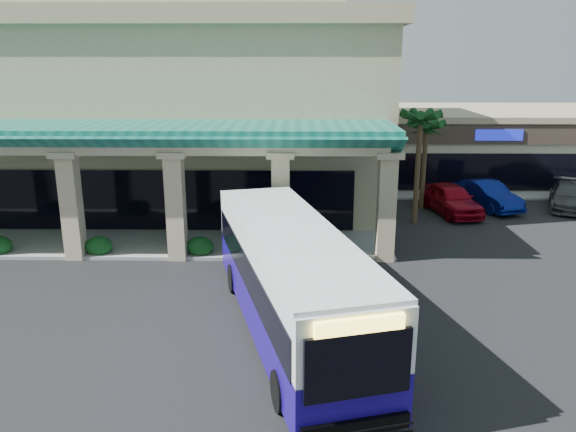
{
  "coord_description": "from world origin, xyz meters",
  "views": [
    {
      "loc": [
        2.16,
        -17.95,
        8.46
      ],
      "look_at": [
        1.82,
        4.33,
        2.2
      ],
      "focal_mm": 35.0,
      "sensor_mm": 36.0,
      "label": 1
    }
  ],
  "objects_px": {
    "transit_bus": "(290,281)",
    "pedestrian": "(342,326)",
    "car_red": "(569,196)",
    "car_white": "(487,195)",
    "car_silver": "(451,199)"
  },
  "relations": [
    {
      "from": "transit_bus",
      "to": "pedestrian",
      "type": "distance_m",
      "value": 2.17
    },
    {
      "from": "pedestrian",
      "to": "car_red",
      "type": "relative_size",
      "value": 0.32
    },
    {
      "from": "car_white",
      "to": "transit_bus",
      "type": "bearing_deg",
      "value": -145.23
    },
    {
      "from": "transit_bus",
      "to": "car_red",
      "type": "bearing_deg",
      "value": 29.18
    },
    {
      "from": "pedestrian",
      "to": "car_silver",
      "type": "height_order",
      "value": "car_silver"
    },
    {
      "from": "pedestrian",
      "to": "car_silver",
      "type": "relative_size",
      "value": 0.32
    },
    {
      "from": "car_silver",
      "to": "car_red",
      "type": "xyz_separation_m",
      "value": [
        7.23,
        1.26,
        -0.13
      ]
    },
    {
      "from": "car_silver",
      "to": "car_white",
      "type": "xyz_separation_m",
      "value": [
        2.39,
        1.17,
        -0.06
      ]
    },
    {
      "from": "pedestrian",
      "to": "car_silver",
      "type": "xyz_separation_m",
      "value": [
        7.35,
        15.62,
        0.05
      ]
    },
    {
      "from": "car_white",
      "to": "car_silver",
      "type": "bearing_deg",
      "value": -173.29
    },
    {
      "from": "transit_bus",
      "to": "car_silver",
      "type": "height_order",
      "value": "transit_bus"
    },
    {
      "from": "car_silver",
      "to": "car_red",
      "type": "bearing_deg",
      "value": -1.52
    },
    {
      "from": "car_white",
      "to": "car_red",
      "type": "bearing_deg",
      "value": -18.2
    },
    {
      "from": "transit_bus",
      "to": "car_red",
      "type": "xyz_separation_m",
      "value": [
        16.12,
        15.65,
        -0.99
      ]
    },
    {
      "from": "car_white",
      "to": "car_red",
      "type": "relative_size",
      "value": 0.97
    }
  ]
}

